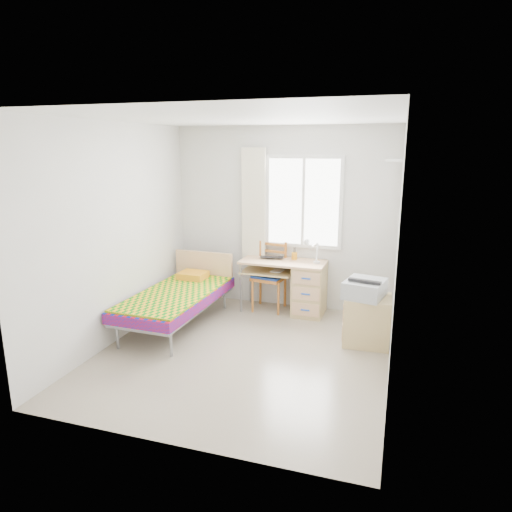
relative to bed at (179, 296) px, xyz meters
The scene contains 17 objects.
floor 1.29m from the bed, 26.83° to the right, with size 3.50×3.50×0.00m, color #BCAD93.
ceiling 2.53m from the bed, 26.83° to the right, with size 3.50×3.50×0.00m, color white.
wall_back 1.86m from the bed, 47.35° to the left, with size 3.20×3.20×0.00m, color silver.
wall_left 1.17m from the bed, 131.97° to the right, with size 3.50×3.50×0.00m, color silver.
wall_right 2.90m from the bed, 11.64° to the right, with size 3.50×3.50×0.00m, color silver.
window 2.16m from the bed, 39.91° to the left, with size 1.10×0.04×1.30m.
curtain 1.68m from the bed, 58.83° to the left, with size 0.35×0.05×1.70m, color beige.
floating_shelf 3.24m from the bed, 18.05° to the left, with size 0.20×0.32×0.03m, color white.
bed is the anchor object (origin of this frame).
desk 1.75m from the bed, 31.49° to the left, with size 1.20×0.57×0.74m.
chair 1.39m from the bed, 44.54° to the left, with size 0.48×0.48×0.98m.
cabinet 2.42m from the bed, ahead, with size 0.56×0.50×0.59m.
printer 2.39m from the bed, ahead, with size 0.52×0.57×0.21m.
laptop 1.42m from the bed, 43.52° to the left, with size 0.33×0.22×0.03m, color black.
pen_cup 1.72m from the bed, 38.47° to the left, with size 0.08×0.08×0.10m, color orange.
task_lamp 1.88m from the bed, 27.03° to the left, with size 0.21×0.31×0.36m.
book 1.40m from the bed, 42.44° to the left, with size 0.16×0.22×0.02m, color gray.
Camera 1 is at (1.59, -4.58, 2.32)m, focal length 32.00 mm.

